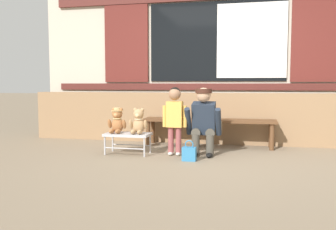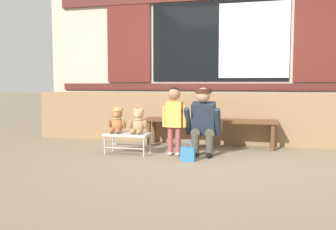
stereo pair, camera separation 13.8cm
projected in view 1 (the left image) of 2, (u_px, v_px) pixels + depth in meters
The scene contains 10 objects.
ground_plane at pixel (202, 160), 4.84m from camera, with size 60.00×60.00×0.00m, color #84725B.
brick_low_wall at pixel (213, 118), 6.19m from camera, with size 6.47×0.25×0.85m, color #997551.
shop_facade at pixel (217, 42), 6.58m from camera, with size 6.60×0.26×3.49m.
wooden_bench_long at pixel (209, 123), 5.85m from camera, with size 2.10×0.40×0.44m.
small_display_bench at pixel (128, 136), 5.22m from camera, with size 0.64×0.36×0.30m.
teddy_bear_with_hat at pixel (117, 121), 5.24m from camera, with size 0.28×0.27×0.36m.
teddy_bear_plain at pixel (138, 122), 5.17m from camera, with size 0.28×0.26×0.36m.
child_standing at pixel (175, 113), 5.10m from camera, with size 0.35×0.18×0.96m.
adult_crouching at pixel (204, 121), 5.14m from camera, with size 0.50×0.49×0.95m.
handbag_on_ground at pixel (189, 154), 4.77m from camera, with size 0.18×0.11×0.27m.
Camera 1 is at (0.61, -4.75, 1.01)m, focal length 39.10 mm.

